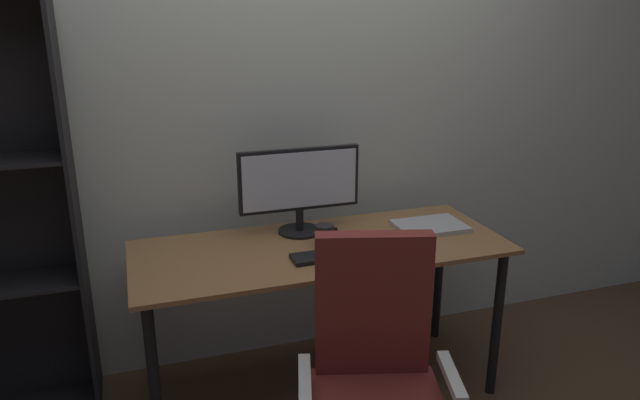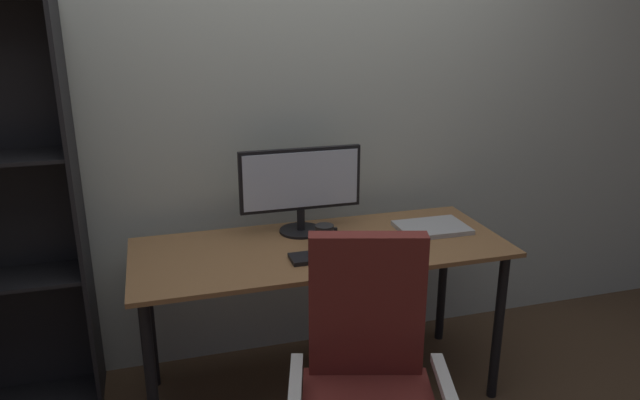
{
  "view_description": "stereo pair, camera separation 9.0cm",
  "coord_description": "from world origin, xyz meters",
  "px_view_note": "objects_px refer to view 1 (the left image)",
  "views": [
    {
      "loc": [
        -0.76,
        -2.25,
        1.72
      ],
      "look_at": [
        0.0,
        0.03,
        0.94
      ],
      "focal_mm": 32.96,
      "sensor_mm": 36.0,
      "label": 1
    },
    {
      "loc": [
        -0.67,
        -2.28,
        1.72
      ],
      "look_at": [
        0.0,
        0.03,
        0.94
      ],
      "focal_mm": 32.96,
      "sensor_mm": 36.0,
      "label": 2
    }
  ],
  "objects_px": {
    "laptop": "(430,226)",
    "keyboard": "(326,256)",
    "office_chair": "(375,399)",
    "coffee_mug": "(325,236)",
    "monitor": "(300,185)",
    "mouse": "(370,248)",
    "desk": "(321,264)"
  },
  "relations": [
    {
      "from": "keyboard",
      "to": "laptop",
      "type": "xyz_separation_m",
      "value": [
        0.58,
        0.17,
        0.0
      ]
    },
    {
      "from": "office_chair",
      "to": "coffee_mug",
      "type": "bearing_deg",
      "value": 101.25
    },
    {
      "from": "coffee_mug",
      "to": "desk",
      "type": "bearing_deg",
      "value": 162.53
    },
    {
      "from": "laptop",
      "to": "office_chair",
      "type": "distance_m",
      "value": 1.0
    },
    {
      "from": "monitor",
      "to": "laptop",
      "type": "xyz_separation_m",
      "value": [
        0.59,
        -0.14,
        -0.22
      ]
    },
    {
      "from": "monitor",
      "to": "keyboard",
      "type": "xyz_separation_m",
      "value": [
        0.02,
        -0.32,
        -0.22
      ]
    },
    {
      "from": "desk",
      "to": "laptop",
      "type": "xyz_separation_m",
      "value": [
        0.55,
        0.04,
        0.1
      ]
    },
    {
      "from": "monitor",
      "to": "office_chair",
      "type": "bearing_deg",
      "value": -90.11
    },
    {
      "from": "desk",
      "to": "laptop",
      "type": "distance_m",
      "value": 0.56
    },
    {
      "from": "monitor",
      "to": "office_chair",
      "type": "relative_size",
      "value": 0.55
    },
    {
      "from": "monitor",
      "to": "mouse",
      "type": "relative_size",
      "value": 5.82
    },
    {
      "from": "laptop",
      "to": "desk",
      "type": "bearing_deg",
      "value": -175.53
    },
    {
      "from": "desk",
      "to": "mouse",
      "type": "relative_size",
      "value": 16.94
    },
    {
      "from": "mouse",
      "to": "desk",
      "type": "bearing_deg",
      "value": 144.77
    },
    {
      "from": "keyboard",
      "to": "monitor",
      "type": "bearing_deg",
      "value": 92.73
    },
    {
      "from": "mouse",
      "to": "office_chair",
      "type": "height_order",
      "value": "office_chair"
    },
    {
      "from": "desk",
      "to": "mouse",
      "type": "height_order",
      "value": "mouse"
    },
    {
      "from": "keyboard",
      "to": "office_chair",
      "type": "bearing_deg",
      "value": -92.66
    },
    {
      "from": "keyboard",
      "to": "mouse",
      "type": "height_order",
      "value": "mouse"
    },
    {
      "from": "desk",
      "to": "keyboard",
      "type": "bearing_deg",
      "value": -100.38
    },
    {
      "from": "keyboard",
      "to": "coffee_mug",
      "type": "xyz_separation_m",
      "value": [
        0.04,
        0.13,
        0.04
      ]
    },
    {
      "from": "keyboard",
      "to": "coffee_mug",
      "type": "height_order",
      "value": "coffee_mug"
    },
    {
      "from": "monitor",
      "to": "mouse",
      "type": "xyz_separation_m",
      "value": [
        0.22,
        -0.31,
        -0.21
      ]
    },
    {
      "from": "desk",
      "to": "monitor",
      "type": "distance_m",
      "value": 0.37
    },
    {
      "from": "monitor",
      "to": "desk",
      "type": "bearing_deg",
      "value": -76.72
    },
    {
      "from": "laptop",
      "to": "keyboard",
      "type": "bearing_deg",
      "value": -162.86
    },
    {
      "from": "monitor",
      "to": "coffee_mug",
      "type": "distance_m",
      "value": 0.27
    },
    {
      "from": "keyboard",
      "to": "office_chair",
      "type": "distance_m",
      "value": 0.65
    },
    {
      "from": "office_chair",
      "to": "mouse",
      "type": "bearing_deg",
      "value": 85.65
    },
    {
      "from": "monitor",
      "to": "keyboard",
      "type": "relative_size",
      "value": 1.93
    },
    {
      "from": "coffee_mug",
      "to": "mouse",
      "type": "bearing_deg",
      "value": -37.89
    },
    {
      "from": "mouse",
      "to": "office_chair",
      "type": "xyz_separation_m",
      "value": [
        -0.22,
        -0.58,
        -0.3
      ]
    }
  ]
}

